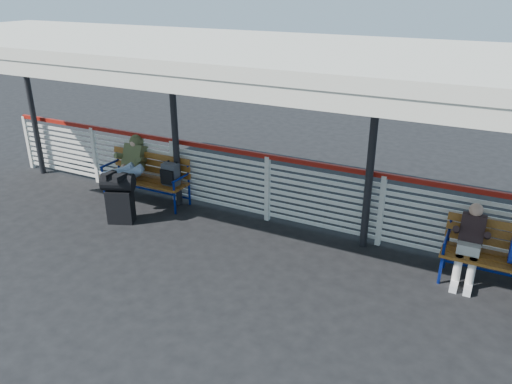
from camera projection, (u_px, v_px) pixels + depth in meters
The scene contains 7 objects.
ground at pixel (211, 270), 7.40m from camera, with size 60.00×60.00×0.00m, color black.
fence at pixel (267, 186), 8.70m from camera, with size 12.08×0.08×1.24m.
canopy at pixel (236, 52), 6.93m from camera, with size 12.60×3.60×3.16m.
luggage_stack at pixel (119, 196), 8.69m from camera, with size 0.63×0.50×0.92m.
bench_left at pixel (153, 173), 9.48m from camera, with size 1.80×0.56×0.92m.
traveler_man at pixel (127, 169), 9.26m from camera, with size 0.94×1.54×0.77m.
companion_person at pixel (470, 243), 6.92m from camera, with size 0.32×0.66×1.15m.
Camera 1 is at (3.50, -5.36, 3.95)m, focal length 35.00 mm.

